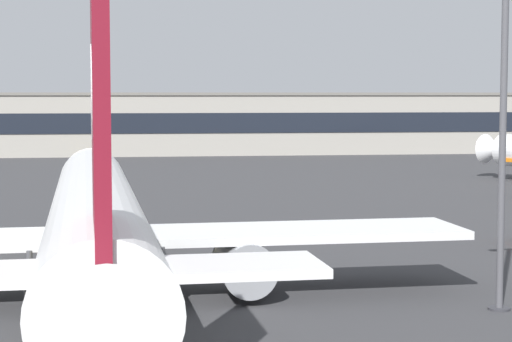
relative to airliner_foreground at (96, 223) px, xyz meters
name	(u,v)px	position (x,y,z in m)	size (l,w,h in m)	color
taxiway_centreline	(87,246)	(-1.04, 15.24, -3.37)	(0.30, 180.00, 0.01)	yellow
airliner_foreground	(96,223)	(0.00, 0.00, 0.00)	(32.18, 41.50, 11.65)	white
apron_lamp_post	(503,130)	(16.18, -3.52, 3.92)	(2.24, 0.90, 13.96)	#515156
safety_cone_by_nose_gear	(140,239)	(2.01, 15.63, -3.11)	(0.44, 0.44, 0.55)	orange
terminal_building	(138,123)	(2.85, 98.17, 1.07)	(138.34, 12.40, 8.86)	#9E998E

